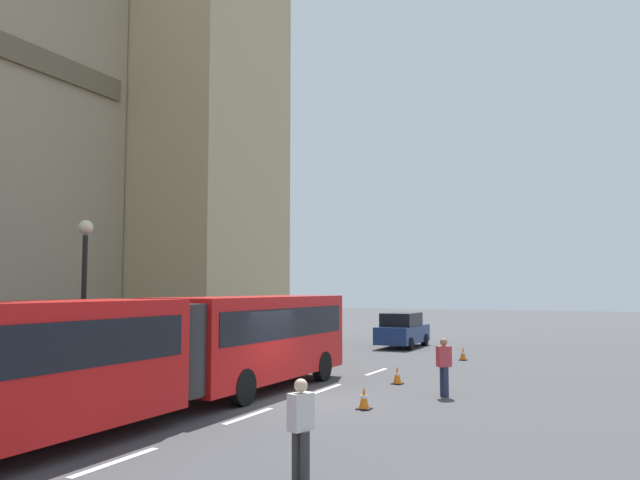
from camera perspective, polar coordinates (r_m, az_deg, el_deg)
name	(u,v)px	position (r m, az deg, el deg)	size (l,w,h in m)	color
ground_plane	(295,400)	(18.47, -2.29, -14.21)	(160.00, 160.00, 0.00)	#424244
lane_centre_marking	(192,436)	(14.47, -11.41, -16.86)	(25.20, 0.16, 0.01)	silver
articulated_bus	(159,345)	(16.44, -14.25, -9.16)	(17.38, 2.54, 2.90)	red
sedan_lead	(403,330)	(34.77, 7.44, -8.05)	(4.40, 1.86, 1.85)	navy
traffic_cone_west	(364,398)	(17.11, 3.98, -14.03)	(0.36, 0.36, 0.58)	black
traffic_cone_middle	(397,375)	(21.58, 6.97, -12.00)	(0.36, 0.36, 0.58)	black
traffic_cone_east	(463,354)	(29.05, 12.74, -9.95)	(0.36, 0.36, 0.58)	black
street_lamp	(84,292)	(20.83, -20.47, -4.38)	(0.44, 0.44, 5.27)	black
pedestrian_near_cones	(301,427)	(10.67, -1.74, -16.48)	(0.46, 0.37, 1.69)	#333333
pedestrian_by_kerb	(444,365)	(19.28, 11.09, -10.97)	(0.45, 0.46, 1.69)	#262D4C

